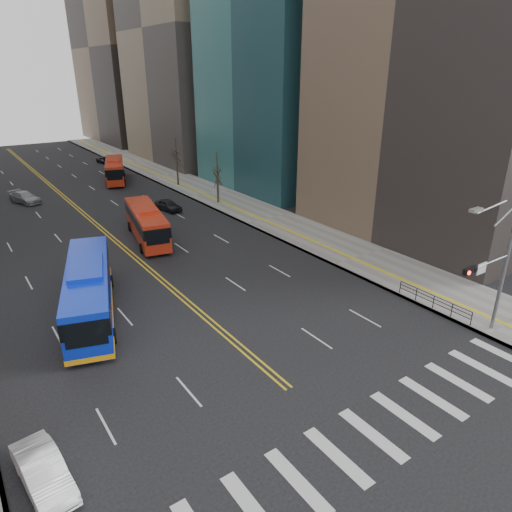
# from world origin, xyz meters

# --- Properties ---
(ground) EXTENTS (220.00, 220.00, 0.00)m
(ground) POSITION_xyz_m (0.00, 0.00, 0.00)
(ground) COLOR black
(sidewalk_right) EXTENTS (7.00, 130.00, 0.15)m
(sidewalk_right) POSITION_xyz_m (17.50, 45.00, 0.07)
(sidewalk_right) COLOR gray
(sidewalk_right) RESTS_ON ground
(crosswalk) EXTENTS (26.70, 4.00, 0.01)m
(crosswalk) POSITION_xyz_m (0.00, 0.00, 0.01)
(crosswalk) COLOR silver
(crosswalk) RESTS_ON ground
(centerline) EXTENTS (0.55, 100.00, 0.01)m
(centerline) POSITION_xyz_m (0.00, 55.00, 0.01)
(centerline) COLOR gold
(centerline) RESTS_ON ground
(office_towers) EXTENTS (83.00, 134.00, 58.00)m
(office_towers) POSITION_xyz_m (0.12, 68.51, 23.92)
(office_towers) COLOR gray
(office_towers) RESTS_ON ground
(signal_mast) EXTENTS (5.37, 0.37, 9.39)m
(signal_mast) POSITION_xyz_m (13.77, 2.00, 4.86)
(signal_mast) COLOR gray
(signal_mast) RESTS_ON ground
(pedestrian_railing) EXTENTS (0.06, 6.06, 1.02)m
(pedestrian_railing) POSITION_xyz_m (14.30, 6.00, 0.82)
(pedestrian_railing) COLOR black
(pedestrian_railing) RESTS_ON sidewalk_right
(street_trees) EXTENTS (35.20, 47.20, 7.60)m
(street_trees) POSITION_xyz_m (-7.18, 34.55, 4.87)
(street_trees) COLOR #33291F
(street_trees) RESTS_ON ground
(blue_bus) EXTENTS (6.72, 13.69, 3.88)m
(blue_bus) POSITION_xyz_m (-6.48, 19.63, 2.04)
(blue_bus) COLOR #0D2DD0
(blue_bus) RESTS_ON ground
(red_bus_near) EXTENTS (4.78, 11.46, 3.54)m
(red_bus_near) POSITION_xyz_m (2.93, 32.16, 1.97)
(red_bus_near) COLOR red
(red_bus_near) RESTS_ON ground
(red_bus_far) EXTENTS (6.08, 11.45, 3.56)m
(red_bus_far) POSITION_xyz_m (9.16, 60.23, 1.98)
(red_bus_far) COLOR red
(red_bus_far) RESTS_ON ground
(car_white) EXTENTS (2.05, 4.60, 1.47)m
(car_white) POSITION_xyz_m (-12.50, 6.00, 0.73)
(car_white) COLOR white
(car_white) RESTS_ON ground
(car_dark_mid) EXTENTS (2.42, 4.36, 1.40)m
(car_dark_mid) POSITION_xyz_m (9.13, 40.57, 0.70)
(car_dark_mid) COLOR black
(car_dark_mid) RESTS_ON ground
(car_silver) EXTENTS (3.80, 5.47, 1.47)m
(car_silver) POSITION_xyz_m (-4.92, 54.69, 0.74)
(car_silver) COLOR gray
(car_silver) RESTS_ON ground
(car_dark_far) EXTENTS (2.36, 4.25, 1.13)m
(car_dark_far) POSITION_xyz_m (12.50, 76.14, 0.56)
(car_dark_far) COLOR black
(car_dark_far) RESTS_ON ground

